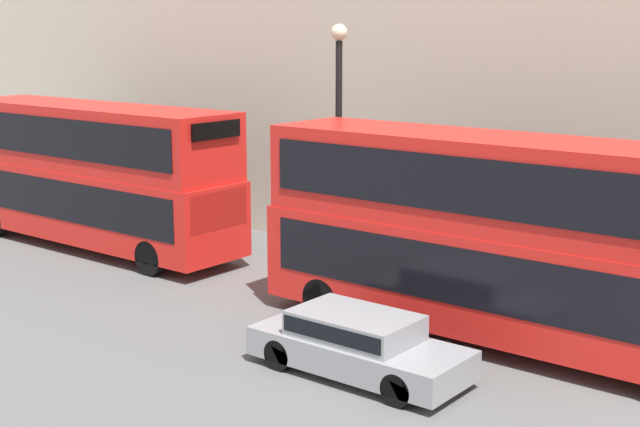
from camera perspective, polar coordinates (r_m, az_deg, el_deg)
bus_leading at (r=19.41m, az=11.63°, el=-1.18°), size 2.59×11.23×4.52m
bus_second_in_queue at (r=28.41m, az=-14.29°, el=2.72°), size 2.59×10.85×4.46m
car_hatchback at (r=17.79m, az=2.42°, el=-8.22°), size 1.77×4.46×1.26m
street_lamp at (r=23.95m, az=1.21°, el=5.69°), size 0.44×0.44×6.87m
pedestrian at (r=22.96m, az=10.05°, el=-3.36°), size 0.36×0.36×1.78m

